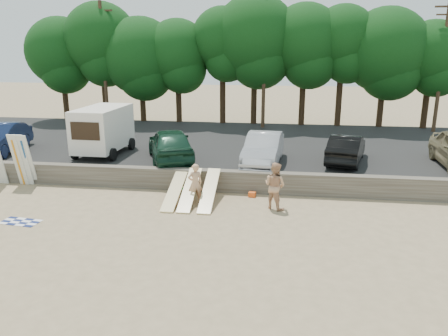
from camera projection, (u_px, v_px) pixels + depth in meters
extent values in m
plane|color=tan|center=(191.00, 214.00, 17.54)|extent=(120.00, 120.00, 0.00)
cube|color=#6B6356|center=(204.00, 180.00, 20.27)|extent=(44.00, 0.50, 1.00)
cube|color=#282828|center=(226.00, 147.00, 27.46)|extent=(44.00, 14.50, 0.70)
cylinder|color=#382616|center=(65.00, 97.00, 35.56)|extent=(0.44, 0.44, 3.64)
sphere|color=#144818|center=(61.00, 52.00, 34.60)|extent=(5.43, 5.43, 5.43)
cylinder|color=#382616|center=(105.00, 94.00, 35.02)|extent=(0.44, 0.44, 4.25)
sphere|color=#144818|center=(101.00, 40.00, 33.90)|extent=(5.75, 5.75, 5.75)
cylinder|color=#382616|center=(143.00, 99.00, 34.71)|extent=(0.44, 0.44, 3.42)
sphere|color=#144818|center=(141.00, 56.00, 33.81)|extent=(5.99, 5.99, 5.99)
cylinder|color=#382616|center=(179.00, 99.00, 34.28)|extent=(0.44, 0.44, 3.62)
sphere|color=#144818|center=(177.00, 52.00, 33.33)|extent=(5.02, 5.02, 5.02)
cylinder|color=#382616|center=(223.00, 95.00, 33.72)|extent=(0.44, 0.44, 4.31)
sphere|color=#144818|center=(223.00, 38.00, 32.59)|extent=(4.66, 4.66, 4.66)
cylinder|color=#382616|center=(254.00, 95.00, 33.39)|extent=(0.44, 0.44, 4.37)
sphere|color=#144818|center=(255.00, 37.00, 32.24)|extent=(6.22, 6.22, 6.22)
cylinder|color=#382616|center=(302.00, 97.00, 32.92)|extent=(0.44, 0.44, 4.17)
sphere|color=#144818|center=(305.00, 41.00, 31.82)|extent=(5.44, 5.44, 5.44)
cylinder|color=#382616|center=(339.00, 97.00, 32.54)|extent=(0.44, 0.44, 4.31)
sphere|color=#144818|center=(343.00, 38.00, 31.40)|extent=(4.74, 4.74, 4.74)
cylinder|color=#382616|center=(381.00, 101.00, 32.21)|extent=(0.44, 0.44, 3.73)
sphere|color=#144818|center=(386.00, 50.00, 31.22)|extent=(6.08, 6.08, 6.08)
cylinder|color=#382616|center=(426.00, 104.00, 31.64)|extent=(0.44, 0.44, 3.57)
sphere|color=#144818|center=(432.00, 54.00, 30.70)|extent=(4.72, 4.72, 4.72)
cylinder|color=#473321|center=(104.00, 64.00, 32.74)|extent=(0.26, 0.26, 9.00)
cube|color=#473321|center=(100.00, 10.00, 31.72)|extent=(1.80, 0.12, 0.12)
cube|color=#473321|center=(101.00, 18.00, 31.86)|extent=(1.50, 0.10, 0.10)
cylinder|color=#473321|center=(264.00, 65.00, 31.13)|extent=(0.26, 0.26, 9.00)
cube|color=#473321|center=(266.00, 9.00, 30.11)|extent=(1.80, 0.12, 0.12)
cube|color=#473321|center=(265.00, 16.00, 30.24)|extent=(1.50, 0.10, 0.10)
cylinder|color=#473321|center=(442.00, 66.00, 29.51)|extent=(0.26, 0.26, 9.00)
cube|color=#473321|center=(448.00, 14.00, 28.63)|extent=(1.50, 0.10, 0.10)
cube|color=white|center=(103.00, 128.00, 23.92)|extent=(2.15, 4.13, 2.24)
cube|color=black|center=(85.00, 131.00, 21.91)|extent=(1.53, 0.08, 0.92)
cylinder|color=black|center=(75.00, 153.00, 23.14)|extent=(0.22, 0.68, 0.67)
cylinder|color=black|center=(113.00, 155.00, 22.80)|extent=(0.22, 0.68, 0.67)
cylinder|color=black|center=(97.00, 142.00, 25.65)|extent=(0.22, 0.68, 0.67)
cylinder|color=black|center=(132.00, 144.00, 25.31)|extent=(0.22, 0.68, 0.67)
imported|color=#121E40|center=(0.00, 138.00, 24.43)|extent=(2.51, 5.13, 1.62)
imported|color=#143726|center=(170.00, 144.00, 22.68)|extent=(3.76, 5.52, 1.75)
imported|color=#B1B0B5|center=(263.00, 149.00, 22.05)|extent=(2.03, 4.89, 1.58)
imported|color=black|center=(346.00, 149.00, 22.41)|extent=(2.56, 4.65, 1.45)
cube|color=silver|center=(18.00, 160.00, 20.73)|extent=(0.57, 0.63, 2.56)
cube|color=silver|center=(23.00, 160.00, 20.72)|extent=(0.52, 0.58, 2.56)
cube|color=silver|center=(27.00, 160.00, 20.74)|extent=(0.51, 0.71, 2.53)
cube|color=#F7DD9B|center=(175.00, 191.00, 18.84)|extent=(0.56, 2.89, 0.96)
cube|color=#F7DD9B|center=(190.00, 189.00, 18.70)|extent=(0.56, 2.82, 1.15)
cube|color=#F7DD9B|center=(209.00, 190.00, 18.59)|extent=(0.56, 2.82, 1.16)
imported|color=tan|center=(195.00, 183.00, 18.58)|extent=(0.75, 0.66, 1.72)
imported|color=tan|center=(275.00, 186.00, 17.88)|extent=(1.21, 1.14, 1.97)
cube|color=#268D36|center=(188.00, 190.00, 19.88)|extent=(0.46, 0.41, 0.32)
cube|color=#F05A1C|center=(252.00, 194.00, 19.49)|extent=(0.34, 0.30, 0.22)
plane|color=white|center=(20.00, 222.00, 16.72)|extent=(1.66, 1.66, 0.00)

